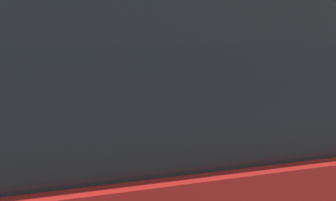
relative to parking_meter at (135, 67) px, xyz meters
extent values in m
cylinder|color=slate|center=(0.00, 0.00, -0.59)|extent=(0.07, 0.07, 1.11)
cylinder|color=#939699|center=(0.00, 0.00, 0.13)|extent=(0.18, 0.18, 0.34)
sphere|color=silver|center=(0.00, 0.00, 0.33)|extent=(0.17, 0.17, 0.17)
cube|color=black|center=(0.00, -0.09, 0.21)|extent=(0.10, 0.01, 0.07)
cube|color=white|center=(0.00, -0.09, 0.07)|extent=(0.11, 0.01, 0.09)
cylinder|color=#1E233F|center=(0.67, 0.20, -0.70)|extent=(0.15, 0.15, 0.89)
cylinder|color=#1E233F|center=(0.47, 0.15, -0.70)|extent=(0.15, 0.15, 0.89)
cube|color=#2D478C|center=(0.57, 0.17, 0.08)|extent=(0.50, 0.32, 0.67)
cylinder|color=#2D478C|center=(0.84, 0.24, 0.09)|extent=(0.09, 0.09, 0.63)
cylinder|color=#2D478C|center=(0.35, -0.09, 0.22)|extent=(0.21, 0.53, 0.49)
cube|color=black|center=(-0.70, -1.42, 0.19)|extent=(2.20, 1.61, 0.66)
cylinder|color=gray|center=(0.07, 2.74, -0.02)|extent=(24.00, 0.06, 0.06)
cylinder|color=gray|center=(0.07, 2.74, -0.53)|extent=(24.00, 0.05, 0.05)
cylinder|color=gray|center=(0.07, 2.74, -0.58)|extent=(0.06, 0.06, 1.12)
cylinder|color=gray|center=(1.79, 2.74, -0.58)|extent=(0.06, 0.06, 1.12)
cylinder|color=gray|center=(3.50, 2.74, -0.58)|extent=(0.06, 0.06, 1.12)
camera|label=1|loc=(-1.66, -3.52, 0.20)|focal=68.25mm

